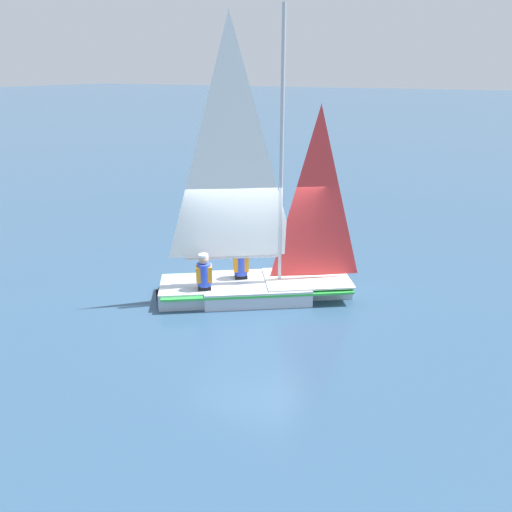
{
  "coord_description": "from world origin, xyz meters",
  "views": [
    {
      "loc": [
        9.08,
        4.84,
        4.84
      ],
      "look_at": [
        0.0,
        0.0,
        0.97
      ],
      "focal_mm": 35.0,
      "sensor_mm": 36.0,
      "label": 1
    }
  ],
  "objects": [
    {
      "name": "sailor_crew",
      "position": [
        0.89,
        -0.78,
        0.63
      ],
      "size": [
        0.42,
        0.43,
        1.16
      ],
      "rotation": [
        0.0,
        0.0,
        2.16
      ],
      "color": "black",
      "rests_on": "ground_plane"
    },
    {
      "name": "ground_plane",
      "position": [
        0.0,
        0.0,
        0.0
      ],
      "size": [
        260.0,
        260.0,
        0.0
      ],
      "primitive_type": "plane",
      "color": "#2D4C6B"
    },
    {
      "name": "sailboat_main",
      "position": [
        0.0,
        -0.01,
        0.93
      ],
      "size": [
        3.48,
        4.24,
        6.01
      ],
      "rotation": [
        0.0,
        0.0,
        2.16
      ],
      "color": "#B2BCCC",
      "rests_on": "ground_plane"
    },
    {
      "name": "sailor_helm",
      "position": [
        -0.01,
        -0.39,
        0.63
      ],
      "size": [
        0.42,
        0.43,
        1.16
      ],
      "rotation": [
        0.0,
        0.0,
        2.16
      ],
      "color": "black",
      "rests_on": "ground_plane"
    }
  ]
}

